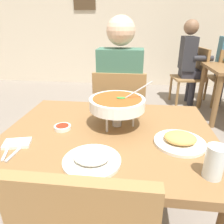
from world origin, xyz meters
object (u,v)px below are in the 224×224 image
Objects in this scene: dining_table_main at (109,150)px; chair_diner_main at (120,114)px; rice_plate at (92,158)px; chair_bg_right at (193,73)px; diner_main at (120,88)px; curry_bowl at (117,104)px; sauce_dish at (62,128)px; drink_glass at (214,164)px; patron_bg_right at (190,58)px; appetizer_plate at (180,140)px.

chair_diner_main reaches higher than dining_table_main.
chair_bg_right is at bearing 68.88° from rice_plate.
curry_bowl is at bearing -86.91° from diner_main.
chair_bg_right is (1.04, 1.78, 0.00)m from chair_diner_main.
sauce_dish is 2.82m from chair_bg_right.
rice_plate is (-0.03, -0.99, 0.23)m from chair_diner_main.
chair_diner_main is 1.02m from rice_plate.
chair_bg_right reaches higher than rice_plate.
chair_diner_main and chair_bg_right have the same top height.
dining_table_main is at bearing 144.63° from drink_glass.
sauce_dish is (-0.25, -0.00, 0.13)m from dining_table_main.
dining_table_main is 3.31× the size of curry_bowl.
drink_glass is (0.68, -0.30, 0.05)m from sauce_dish.
chair_diner_main is at bearing -117.81° from patron_bg_right.
sauce_dish is at bearing -179.10° from dining_table_main.
dining_table_main is at bearing -90.00° from diner_main.
chair_diner_main is at bearing 70.85° from sauce_dish.
chair_diner_main is 2.05m from patron_bg_right.
drink_glass reaches higher than rice_plate.
curry_bowl is at bearing 152.86° from appetizer_plate.
curry_bowl is 1.39× the size of rice_plate.
drink_glass is (0.43, -0.30, 0.17)m from dining_table_main.
sauce_dish is (-0.29, -0.08, -0.12)m from curry_bowl.
patron_bg_right is at bearing 77.01° from appetizer_plate.
dining_table_main is at bearing -112.56° from chair_bg_right.
diner_main reaches higher than rice_plate.
chair_bg_right is 0.69× the size of patron_bg_right.
patron_bg_right reaches higher than rice_plate.
patron_bg_right is (0.95, 2.52, 0.14)m from dining_table_main.
diner_main reaches higher than sauce_dish.
patron_bg_right is at bearing 69.47° from curry_bowl.
dining_table_main is 0.84× the size of patron_bg_right.
rice_plate is at bearing 176.19° from drink_glass.
sauce_dish is 0.74m from drink_glass.
rice_plate reaches higher than sauce_dish.
chair_bg_right reaches higher than appetizer_plate.
curry_bowl is 0.25× the size of patron_bg_right.
rice_plate is 0.27× the size of chair_bg_right.
drink_glass is (0.46, -0.03, 0.04)m from rice_plate.
curry_bowl is 1.39× the size of appetizer_plate.
rice_plate is 0.35m from sauce_dish.
appetizer_plate is 0.27× the size of chair_bg_right.
curry_bowl is (0.04, 0.08, 0.24)m from dining_table_main.
chair_diner_main is at bearing 113.63° from appetizer_plate.
curry_bowl reaches higher than chair_bg_right.
appetizer_plate is 0.24m from drink_glass.
curry_bowl reaches higher than sauce_dish.
rice_plate is at bearing -91.83° from diner_main.
drink_glass is (0.39, -0.38, -0.07)m from curry_bowl.
chair_diner_main is 0.90m from appetizer_plate.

